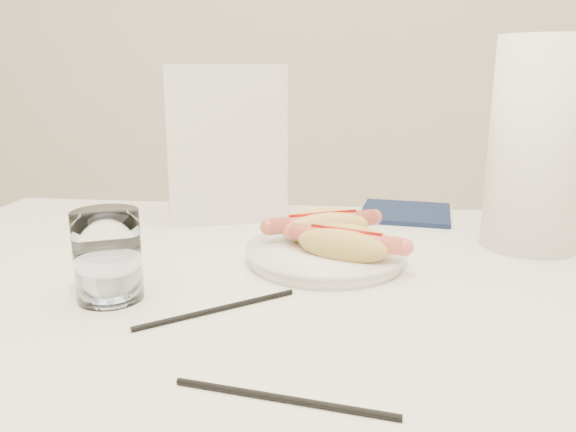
# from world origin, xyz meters

# --- Properties ---
(table) EXTENTS (1.20, 0.80, 0.75)m
(table) POSITION_xyz_m (0.00, 0.00, 0.69)
(table) COLOR white
(table) RESTS_ON ground
(plate) EXTENTS (0.21, 0.21, 0.02)m
(plate) POSITION_xyz_m (0.04, 0.08, 0.76)
(plate) COLOR white
(plate) RESTS_ON table
(hotdog_left) EXTENTS (0.16, 0.11, 0.04)m
(hotdog_left) POSITION_xyz_m (0.03, 0.12, 0.79)
(hotdog_left) COLOR #EEC25F
(hotdog_left) RESTS_ON plate
(hotdog_right) EXTENTS (0.15, 0.10, 0.04)m
(hotdog_right) POSITION_xyz_m (0.06, 0.05, 0.79)
(hotdog_right) COLOR #D9B454
(hotdog_right) RESTS_ON plate
(water_glass) EXTENTS (0.08, 0.08, 0.11)m
(water_glass) POSITION_xyz_m (-0.21, -0.08, 0.80)
(water_glass) COLOR white
(water_glass) RESTS_ON table
(chopstick_near) EXTENTS (0.16, 0.12, 0.01)m
(chopstick_near) POSITION_xyz_m (-0.07, -0.10, 0.75)
(chopstick_near) COLOR black
(chopstick_near) RESTS_ON table
(chopstick_far) EXTENTS (0.19, 0.04, 0.01)m
(chopstick_far) POSITION_xyz_m (0.02, -0.27, 0.75)
(chopstick_far) COLOR black
(chopstick_far) RESTS_ON table
(napkin_box) EXTENTS (0.23, 0.17, 0.27)m
(napkin_box) POSITION_xyz_m (-0.15, 0.30, 0.88)
(napkin_box) COLOR silver
(napkin_box) RESTS_ON table
(navy_napkin) EXTENTS (0.18, 0.18, 0.01)m
(navy_napkin) POSITION_xyz_m (0.17, 0.35, 0.75)
(navy_napkin) COLOR #121D3B
(navy_napkin) RESTS_ON table
(paper_towel_roll) EXTENTS (0.14, 0.14, 0.31)m
(paper_towel_roll) POSITION_xyz_m (0.33, 0.18, 0.90)
(paper_towel_roll) COLOR white
(paper_towel_roll) RESTS_ON table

